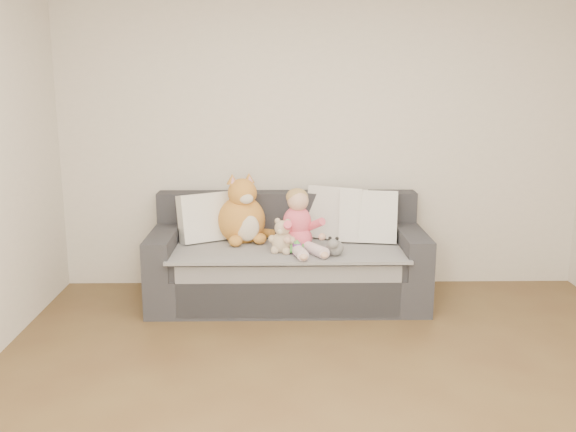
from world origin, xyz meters
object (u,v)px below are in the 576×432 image
object	(u,v)px
sofa	(288,263)
plush_cat	(243,216)
toddler	(299,224)
sippy_cup	(297,247)
teddy_bear	(282,239)

from	to	relation	value
sofa	plush_cat	size ratio (longest dim) A/B	3.69
toddler	plush_cat	distance (m)	0.53
toddler	sippy_cup	size ratio (longest dim) A/B	4.24
toddler	sippy_cup	distance (m)	0.20
plush_cat	teddy_bear	size ratio (longest dim) A/B	2.16
teddy_bear	sippy_cup	world-z (taller)	teddy_bear
teddy_bear	sofa	bearing A→B (deg)	98.45
toddler	plush_cat	bearing A→B (deg)	130.17
plush_cat	sippy_cup	size ratio (longest dim) A/B	5.01
sofa	teddy_bear	distance (m)	0.37
plush_cat	sippy_cup	distance (m)	0.62
sofa	sippy_cup	size ratio (longest dim) A/B	18.48
sofa	teddy_bear	bearing A→B (deg)	-100.12
toddler	teddy_bear	bearing A→B (deg)	-170.38
plush_cat	teddy_bear	bearing A→B (deg)	-67.51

